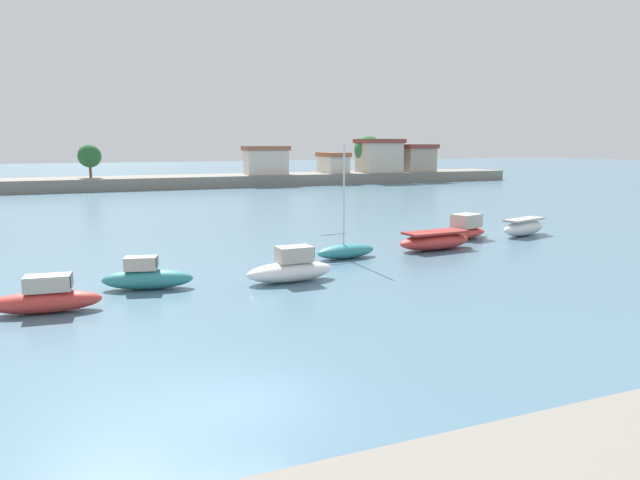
# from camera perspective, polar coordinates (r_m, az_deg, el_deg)

# --- Properties ---
(ground_plane) EXTENTS (400.00, 400.00, 0.00)m
(ground_plane) POSITION_cam_1_polar(r_m,az_deg,el_deg) (15.46, -7.12, -15.55)
(ground_plane) COLOR slate
(moored_boat_1) EXTENTS (4.32, 1.65, 1.48)m
(moored_boat_1) POSITION_cam_1_polar(r_m,az_deg,el_deg) (25.04, -25.46, -5.23)
(moored_boat_1) COLOR #C63833
(moored_boat_1) RESTS_ON ground
(moored_boat_2) EXTENTS (4.21, 2.20, 1.50)m
(moored_boat_2) POSITION_cam_1_polar(r_m,az_deg,el_deg) (27.37, -16.71, -3.53)
(moored_boat_2) COLOR teal
(moored_boat_2) RESTS_ON ground
(moored_boat_3) EXTENTS (4.39, 1.66, 1.69)m
(moored_boat_3) POSITION_cam_1_polar(r_m,az_deg,el_deg) (27.67, -2.89, -2.83)
(moored_boat_3) COLOR white
(moored_boat_3) RESTS_ON ground
(moored_boat_4) EXTENTS (3.75, 1.56, 6.45)m
(moored_boat_4) POSITION_cam_1_polar(r_m,az_deg,el_deg) (33.26, 2.55, -1.04)
(moored_boat_4) COLOR teal
(moored_boat_4) RESTS_ON ground
(moored_boat_5) EXTENTS (5.26, 2.27, 1.15)m
(moored_boat_5) POSITION_cam_1_polar(r_m,az_deg,el_deg) (36.62, 11.26, -0.07)
(moored_boat_5) COLOR #C63833
(moored_boat_5) RESTS_ON ground
(moored_boat_6) EXTENTS (5.67, 3.33, 1.69)m
(moored_boat_6) POSITION_cam_1_polar(r_m,az_deg,el_deg) (41.04, 13.66, 0.90)
(moored_boat_6) COLOR #C63833
(moored_boat_6) RESTS_ON ground
(moored_boat_7) EXTENTS (4.72, 2.56, 1.24)m
(moored_boat_7) POSITION_cam_1_polar(r_m,az_deg,el_deg) (43.86, 19.44, 1.18)
(moored_boat_7) COLOR white
(moored_boat_7) RESTS_ON ground
(distant_shoreline) EXTENTS (134.09, 9.04, 7.93)m
(distant_shoreline) POSITION_cam_1_polar(r_m,az_deg,el_deg) (89.27, -15.49, 6.17)
(distant_shoreline) COLOR gray
(distant_shoreline) RESTS_ON ground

